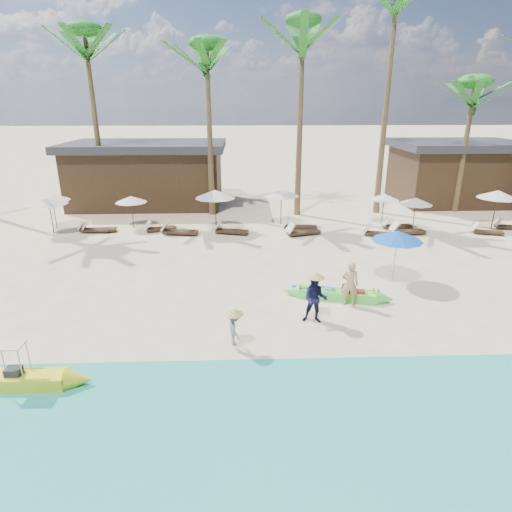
{
  "coord_description": "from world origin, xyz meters",
  "views": [
    {
      "loc": [
        -1.48,
        -12.96,
        6.97
      ],
      "look_at": [
        -0.95,
        2.0,
        1.52
      ],
      "focal_mm": 30.0,
      "sensor_mm": 36.0,
      "label": 1
    }
  ],
  "objects_px": {
    "green_canoe": "(337,294)",
    "tourist": "(350,284)",
    "yellow_canoe": "(8,380)",
    "blue_umbrella": "(398,236)"
  },
  "relations": [
    {
      "from": "green_canoe",
      "to": "blue_umbrella",
      "type": "bearing_deg",
      "value": 44.08
    },
    {
      "from": "green_canoe",
      "to": "tourist",
      "type": "distance_m",
      "value": 0.86
    },
    {
      "from": "green_canoe",
      "to": "blue_umbrella",
      "type": "distance_m",
      "value": 3.52
    },
    {
      "from": "yellow_canoe",
      "to": "blue_umbrella",
      "type": "relative_size",
      "value": 2.2
    },
    {
      "from": "tourist",
      "to": "blue_umbrella",
      "type": "bearing_deg",
      "value": -126.65
    },
    {
      "from": "tourist",
      "to": "blue_umbrella",
      "type": "distance_m",
      "value": 3.28
    },
    {
      "from": "blue_umbrella",
      "to": "tourist",
      "type": "bearing_deg",
      "value": -138.62
    },
    {
      "from": "green_canoe",
      "to": "tourist",
      "type": "bearing_deg",
      "value": -43.9
    },
    {
      "from": "green_canoe",
      "to": "yellow_canoe",
      "type": "height_order",
      "value": "yellow_canoe"
    },
    {
      "from": "yellow_canoe",
      "to": "blue_umbrella",
      "type": "bearing_deg",
      "value": 28.26
    }
  ]
}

